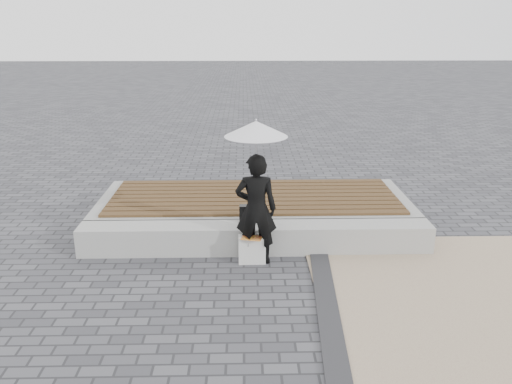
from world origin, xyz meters
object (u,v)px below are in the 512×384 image
seating_ledge (256,238)px  woman (256,209)px  handbag (252,214)px  canvas_tote (252,250)px  parasol (256,129)px

seating_ledge → woman: size_ratio=3.29×
seating_ledge → woman: (-0.01, -0.36, 0.56)m
handbag → canvas_tote: handbag is taller
parasol → handbag: parasol is taller
parasol → canvas_tote: 1.65m
woman → canvas_tote: 0.57m
seating_ledge → parasol: 1.68m
parasol → canvas_tote: bearing=-145.8°
seating_ledge → handbag: (-0.06, 0.12, 0.32)m
parasol → handbag: 1.41m
seating_ledge → canvas_tote: size_ratio=13.01×
canvas_tote → woman: bearing=33.4°
woman → parasol: (0.00, 0.00, 1.08)m
parasol → canvas_tote: size_ratio=2.70×
seating_ledge → woman: woman is taller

